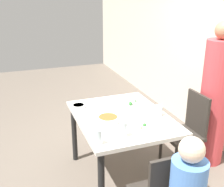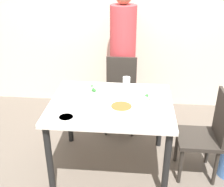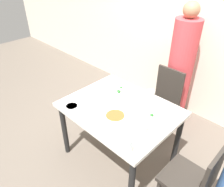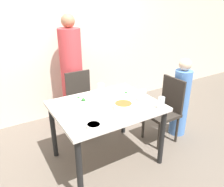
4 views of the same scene
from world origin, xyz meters
The scene contains 17 objects.
ground_plane centered at (0.00, 0.00, 0.00)m, with size 10.00×10.00×0.00m, color #60564C.
wall_back centered at (0.00, 1.50, 1.35)m, with size 10.00×0.06×2.70m.
dining_table centered at (0.00, 0.00, 0.67)m, with size 1.17×0.92×0.76m.
chair_adult_spot centered at (0.05, 0.80, 0.48)m, with size 0.40×0.40×0.90m.
chair_child_spot centered at (0.93, -0.03, 0.48)m, with size 0.40×0.40×0.90m.
person_adult centered at (0.05, 1.14, 0.78)m, with size 0.33×0.33×1.69m.
person_child centered at (1.21, -0.03, 0.54)m, with size 0.24×0.24×1.15m.
bowl_curry centered at (0.11, -0.19, 0.80)m, with size 0.21×0.21×0.07m.
plate_rice_adult centered at (0.31, 0.09, 0.78)m, with size 0.27×0.27×0.06m.
plate_rice_child centered at (-0.21, 0.23, 0.78)m, with size 0.21×0.21×0.06m.
bowl_rice_small centered at (-0.34, -0.37, 0.78)m, with size 0.14×0.14×0.04m.
glass_water_tall centered at (0.46, -0.40, 0.83)m, with size 0.07×0.07×0.14m.
glass_water_short centered at (0.41, -0.15, 0.83)m, with size 0.07×0.07×0.14m.
glass_water_center centered at (0.13, 0.36, 0.82)m, with size 0.08×0.08×0.11m.
napkin_folded centered at (0.31, -0.27, 0.76)m, with size 0.14×0.14×0.01m.
fork_steel centered at (-0.46, -0.21, 0.76)m, with size 0.17×0.09×0.01m.
spoon_steel centered at (-0.12, -0.01, 0.76)m, with size 0.18×0.04×0.01m.
Camera 4 is at (-1.10, -1.94, 1.84)m, focal length 35.00 mm.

